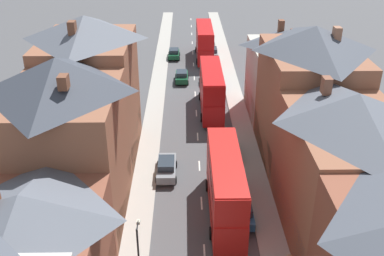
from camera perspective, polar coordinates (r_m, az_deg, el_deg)
pavement_left at (r=55.98m, az=-4.73°, el=2.78°), size 2.20×104.00×0.14m
pavement_right at (r=56.21m, az=5.71°, el=2.84°), size 2.20×104.00×0.14m
centre_line_dashes at (r=54.07m, az=0.55°, el=1.89°), size 0.14×97.80×0.01m
terrace_row_left at (r=29.32m, az=-18.62°, el=-9.23°), size 8.00×45.49×14.02m
terrace_row_right at (r=34.41m, az=18.79°, el=-4.72°), size 8.00×52.29×13.23m
double_decker_bus_lead at (r=35.83m, az=4.23°, el=-7.24°), size 2.74×10.80×5.30m
double_decker_bus_mid_street at (r=53.69m, az=2.47°, el=4.95°), size 2.74×10.80×5.30m
double_decker_bus_far_approaching at (r=72.74m, az=1.59°, el=10.91°), size 2.74×10.80×5.30m
car_near_blue at (r=73.59m, az=-2.30°, el=9.44°), size 1.90×3.95×1.58m
car_near_silver at (r=41.77m, az=-3.25°, el=-5.00°), size 1.90×4.44×1.65m
car_parked_right_a at (r=73.92m, az=2.58°, el=9.55°), size 1.90×4.23×1.66m
car_mid_black at (r=44.95m, az=4.83°, el=-2.58°), size 1.90×4.31×1.63m
car_parked_left_b at (r=36.47m, az=6.32°, el=-10.51°), size 1.90×3.86×1.63m
car_mid_white at (r=61.82m, az=3.25°, el=5.99°), size 1.90×4.34×1.67m
car_far_grey at (r=63.37m, az=1.96°, el=6.51°), size 1.90×3.81×1.57m
car_parked_right_b at (r=63.49m, az=-1.31°, el=6.58°), size 1.90×4.00×1.62m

